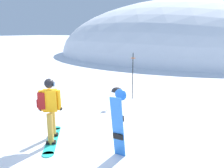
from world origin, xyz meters
TOP-DOWN VIEW (x-y plane):
  - ground_plane at (0.00, 0.00)m, footprint 300.00×300.00m
  - ridge_peak_main at (-1.87, 28.60)m, footprint 35.21×31.69m
  - snowboarder_main at (-0.43, 0.00)m, footprint 1.16×1.57m
  - spare_snowboard at (1.56, 0.09)m, footprint 0.28×0.32m
  - piste_marker_near at (-0.08, 4.77)m, footprint 0.20×0.20m
  - rock_mid at (-1.25, 5.61)m, footprint 0.57×0.49m

SIDE VIEW (x-z plane):
  - ground_plane at x=0.00m, z-range 0.00..0.00m
  - ridge_peak_main at x=-1.87m, z-range -7.10..7.10m
  - rock_mid at x=-1.25m, z-range -0.20..0.20m
  - spare_snowboard at x=1.56m, z-range 0.01..1.65m
  - snowboarder_main at x=-0.43m, z-range 0.06..1.78m
  - piste_marker_near at x=-0.08m, z-range 0.14..2.19m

